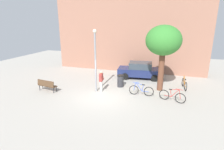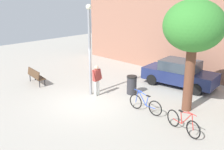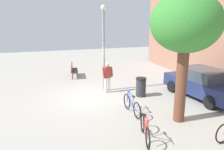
{
  "view_description": "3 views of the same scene",
  "coord_description": "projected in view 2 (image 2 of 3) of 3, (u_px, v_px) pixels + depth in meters",
  "views": [
    {
      "loc": [
        4.31,
        -11.25,
        5.2
      ],
      "look_at": [
        0.46,
        0.83,
        1.47
      ],
      "focal_mm": 28.88,
      "sensor_mm": 36.0,
      "label": 1
    },
    {
      "loc": [
        9.25,
        -7.79,
        5.23
      ],
      "look_at": [
        0.94,
        0.73,
        1.53
      ],
      "focal_mm": 42.25,
      "sensor_mm": 36.0,
      "label": 2
    },
    {
      "loc": [
        11.17,
        -2.51,
        4.11
      ],
      "look_at": [
        0.86,
        0.86,
        1.34
      ],
      "focal_mm": 36.64,
      "sensor_mm": 36.0,
      "label": 3
    }
  ],
  "objects": [
    {
      "name": "ground_plane",
      "position": [
        88.0,
        104.0,
        13.05
      ],
      "size": [
        36.0,
        36.0,
        0.0
      ],
      "primitive_type": "plane",
      "color": "#A8A399"
    },
    {
      "name": "bicycle_red",
      "position": [
        183.0,
        123.0,
        10.28
      ],
      "size": [
        1.75,
        0.57,
        0.97
      ],
      "color": "black",
      "rests_on": "ground_plane"
    },
    {
      "name": "lamppost",
      "position": [
        90.0,
        44.0,
        13.47
      ],
      "size": [
        0.28,
        0.28,
        4.73
      ],
      "color": "gray",
      "rests_on": "ground_plane"
    },
    {
      "name": "park_bench",
      "position": [
        35.0,
        75.0,
        15.73
      ],
      "size": [
        1.65,
        0.68,
        0.92
      ],
      "color": "#513823",
      "rests_on": "ground_plane"
    },
    {
      "name": "bicycle_blue",
      "position": [
        145.0,
        104.0,
        12.03
      ],
      "size": [
        1.81,
        0.08,
        0.97
      ],
      "color": "black",
      "rests_on": "ground_plane"
    },
    {
      "name": "parked_car_navy",
      "position": [
        180.0,
        73.0,
        15.33
      ],
      "size": [
        4.36,
        2.16,
        1.55
      ],
      "color": "navy",
      "rests_on": "ground_plane"
    },
    {
      "name": "plaza_tree",
      "position": [
        194.0,
        28.0,
        11.23
      ],
      "size": [
        2.65,
        2.65,
        5.04
      ],
      "color": "brown",
      "rests_on": "ground_plane"
    },
    {
      "name": "person_by_lamppost",
      "position": [
        97.0,
        78.0,
        13.79
      ],
      "size": [
        0.31,
        0.61,
        1.67
      ],
      "color": "white",
      "rests_on": "ground_plane"
    },
    {
      "name": "building_facade",
      "position": [
        182.0,
        8.0,
        17.53
      ],
      "size": [
        16.15,
        2.0,
        8.55
      ],
      "primitive_type": "cube",
      "color": "#9E6B56",
      "rests_on": "ground_plane"
    },
    {
      "name": "trash_bin",
      "position": [
        132.0,
        85.0,
        14.2
      ],
      "size": [
        0.55,
        0.55,
        1.0
      ],
      "color": "#2D2D33",
      "rests_on": "ground_plane"
    }
  ]
}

